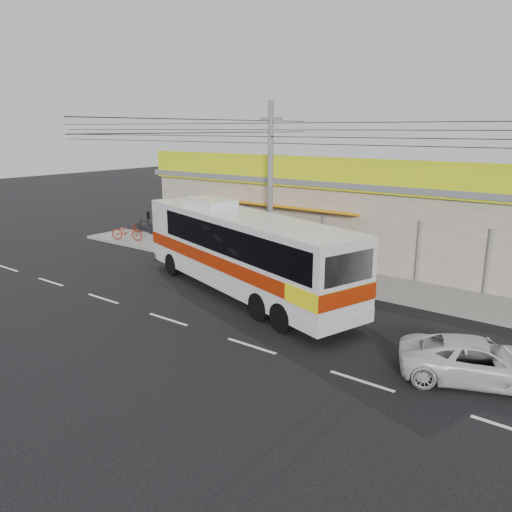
{
  "coord_description": "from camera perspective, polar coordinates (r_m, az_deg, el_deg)",
  "views": [
    {
      "loc": [
        13.37,
        -14.76,
        7.08
      ],
      "look_at": [
        0.82,
        2.0,
        1.71
      ],
      "focal_mm": 35.0,
      "sensor_mm": 36.0,
      "label": 1
    }
  ],
  "objects": [
    {
      "name": "motorbike_dark",
      "position": [
        34.65,
        -12.65,
        3.4
      ],
      "size": [
        1.82,
        0.73,
        1.06
      ],
      "primitive_type": "imported",
      "rotation": [
        0.0,
        0.0,
        1.7
      ],
      "color": "black",
      "rests_on": "sidewalk"
    },
    {
      "name": "lane_markings",
      "position": [
        19.47,
        -10.0,
        -7.16
      ],
      "size": [
        50.0,
        0.12,
        0.01
      ],
      "primitive_type": null,
      "color": "silver",
      "rests_on": "ground"
    },
    {
      "name": "utility_pole",
      "position": [
        24.66,
        1.69,
        13.97
      ],
      "size": [
        34.0,
        14.0,
        8.37
      ],
      "color": "slate",
      "rests_on": "ground"
    },
    {
      "name": "white_car",
      "position": [
        15.94,
        24.11,
        -10.89
      ],
      "size": [
        4.85,
        3.54,
        1.23
      ],
      "primitive_type": "imported",
      "rotation": [
        0.0,
        0.0,
        1.95
      ],
      "color": "silver",
      "rests_on": "ground"
    },
    {
      "name": "coach_bus",
      "position": [
        21.29,
        -1.28,
        0.85
      ],
      "size": [
        12.92,
        6.48,
        3.92
      ],
      "rotation": [
        0.0,
        0.0,
        -0.31
      ],
      "color": "silver",
      "rests_on": "ground"
    },
    {
      "name": "storefront_building",
      "position": [
        29.89,
        9.77,
        4.98
      ],
      "size": [
        22.6,
        9.2,
        5.7
      ],
      "color": "gray",
      "rests_on": "ground"
    },
    {
      "name": "ground",
      "position": [
        21.13,
        -5.06,
        -5.24
      ],
      "size": [
        120.0,
        120.0,
        0.0
      ],
      "primitive_type": "plane",
      "color": "black",
      "rests_on": "ground"
    },
    {
      "name": "sidewalk",
      "position": [
        25.66,
        3.88,
        -1.48
      ],
      "size": [
        30.0,
        3.2,
        0.15
      ],
      "primitive_type": "cube",
      "color": "gray",
      "rests_on": "ground"
    },
    {
      "name": "motorbike_red",
      "position": [
        32.79,
        -14.53,
        2.72
      ],
      "size": [
        2.23,
        1.53,
        1.11
      ],
      "primitive_type": "imported",
      "rotation": [
        0.0,
        0.0,
        1.99
      ],
      "color": "maroon",
      "rests_on": "sidewalk"
    }
  ]
}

